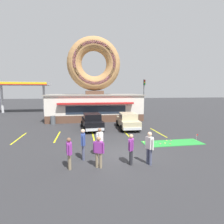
{
  "coord_description": "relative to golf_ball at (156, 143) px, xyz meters",
  "views": [
    {
      "loc": [
        -2.23,
        -9.92,
        3.85
      ],
      "look_at": [
        0.27,
        5.0,
        2.0
      ],
      "focal_mm": 28.0,
      "sensor_mm": 36.0,
      "label": 1
    }
  ],
  "objects": [
    {
      "name": "parking_stripe_centre",
      "position": [
        -1.44,
        3.2,
        -0.05
      ],
      "size": [
        0.12,
        3.6,
        0.01
      ],
      "primitive_type": "cube",
      "color": "yellow",
      "rests_on": "ground"
    },
    {
      "name": "car_black",
      "position": [
        -4.39,
        5.64,
        0.82
      ],
      "size": [
        2.22,
        4.67,
        1.6
      ],
      "color": "black",
      "rests_on": "ground"
    },
    {
      "name": "donut_shop_building",
      "position": [
        -3.68,
        12.14,
        3.69
      ],
      "size": [
        12.3,
        6.75,
        10.96
      ],
      "color": "brown",
      "rests_on": "ground"
    },
    {
      "name": "traffic_light_pole",
      "position": [
        5.09,
        16.95,
        3.66
      ],
      "size": [
        0.28,
        0.47,
        5.8
      ],
      "color": "#595B60",
      "rests_on": "ground"
    },
    {
      "name": "mini_donut_mid_right",
      "position": [
        1.05,
        0.46,
        -0.0
      ],
      "size": [
        0.13,
        0.13,
        0.04
      ],
      "primitive_type": "torus",
      "color": "#E5C666",
      "rests_on": "putting_mat"
    },
    {
      "name": "gas_station_canopy",
      "position": [
        -15.66,
        21.45,
        4.81
      ],
      "size": [
        9.0,
        4.46,
        5.3
      ],
      "color": "silver",
      "rests_on": "ground"
    },
    {
      "name": "mini_donut_near_right",
      "position": [
        0.2,
        -0.25,
        -0.0
      ],
      "size": [
        0.13,
        0.13,
        0.04
      ],
      "primitive_type": "torus",
      "color": "#D8667F",
      "rests_on": "putting_mat"
    },
    {
      "name": "ground_plane",
      "position": [
        -3.02,
        -1.8,
        -0.05
      ],
      "size": [
        160.0,
        160.0,
        0.0
      ],
      "primitive_type": "plane",
      "color": "#2D2D30"
    },
    {
      "name": "putting_flag_pin",
      "position": [
        3.22,
        -0.08,
        0.39
      ],
      "size": [
        0.13,
        0.01,
        0.55
      ],
      "color": "silver",
      "rests_on": "putting_mat"
    },
    {
      "name": "parking_stripe_far_left",
      "position": [
        -10.44,
        3.2,
        -0.05
      ],
      "size": [
        0.12,
        3.6,
        0.01
      ],
      "primitive_type": "cube",
      "color": "yellow",
      "rests_on": "ground"
    },
    {
      "name": "pedestrian_leather_jacket_man",
      "position": [
        -5.29,
        -2.15,
        0.92
      ],
      "size": [
        0.25,
        0.6,
        1.75
      ],
      "color": "#474C66",
      "rests_on": "ground"
    },
    {
      "name": "pedestrian_hooded_kid",
      "position": [
        -2.82,
        -3.22,
        0.84
      ],
      "size": [
        0.37,
        0.55,
        1.61
      ],
      "color": "#232328",
      "rests_on": "ground"
    },
    {
      "name": "golf_ball",
      "position": [
        0.0,
        0.0,
        0.0
      ],
      "size": [
        0.04,
        0.04,
        0.04
      ],
      "primitive_type": "sphere",
      "color": "white",
      "rests_on": "putting_mat"
    },
    {
      "name": "mini_donut_near_left",
      "position": [
        0.88,
        -0.39,
        -0.0
      ],
      "size": [
        0.13,
        0.13,
        0.04
      ],
      "primitive_type": "torus",
      "color": "#A5724C",
      "rests_on": "putting_mat"
    },
    {
      "name": "pedestrian_blue_sweater_man",
      "position": [
        -4.32,
        -1.7,
        0.87
      ],
      "size": [
        0.44,
        0.45,
        1.67
      ],
      "color": "slate",
      "rests_on": "ground"
    },
    {
      "name": "mini_donut_mid_left",
      "position": [
        1.37,
        0.41,
        -0.0
      ],
      "size": [
        0.13,
        0.13,
        0.04
      ],
      "primitive_type": "torus",
      "color": "#D8667F",
      "rests_on": "putting_mat"
    },
    {
      "name": "pedestrian_crossing_woman",
      "position": [
        -4.52,
        -3.35,
        0.83
      ],
      "size": [
        0.54,
        0.39,
        1.59
      ],
      "color": "#7F7056",
      "rests_on": "ground"
    },
    {
      "name": "mini_donut_mid_centre",
      "position": [
        -0.83,
        0.39,
        -0.0
      ],
      "size": [
        0.13,
        0.13,
        0.04
      ],
      "primitive_type": "torus",
      "color": "#E5C666",
      "rests_on": "putting_mat"
    },
    {
      "name": "putting_mat",
      "position": [
        1.24,
        -0.1,
        -0.04
      ],
      "size": [
        4.39,
        1.5,
        0.03
      ],
      "primitive_type": "cube",
      "color": "green",
      "rests_on": "ground"
    },
    {
      "name": "parking_stripe_mid_right",
      "position": [
        1.56,
        3.2,
        -0.05
      ],
      "size": [
        0.12,
        3.6,
        0.01
      ],
      "primitive_type": "cube",
      "color": "yellow",
      "rests_on": "ground"
    },
    {
      "name": "pedestrian_beanie_man",
      "position": [
        -1.89,
        -3.39,
        0.92
      ],
      "size": [
        0.36,
        0.56,
        1.74
      ],
      "color": "#474C66",
      "rests_on": "ground"
    },
    {
      "name": "parking_stripe_mid_left",
      "position": [
        -4.44,
        3.2,
        -0.05
      ],
      "size": [
        0.12,
        3.6,
        0.01
      ],
      "primitive_type": "cube",
      "color": "yellow",
      "rests_on": "ground"
    },
    {
      "name": "pedestrian_clipboard_woman",
      "position": [
        -5.97,
        -3.24,
        0.82
      ],
      "size": [
        0.31,
        0.59,
        1.58
      ],
      "color": "#7F7056",
      "rests_on": "ground"
    },
    {
      "name": "car_champagne",
      "position": [
        -0.75,
        5.39,
        0.82
      ],
      "size": [
        2.18,
        4.65,
        1.6
      ],
      "color": "#BCAD89",
      "rests_on": "ground"
    },
    {
      "name": "mini_donut_far_left",
      "position": [
        0.6,
        -0.18,
        -0.0
      ],
      "size": [
        0.13,
        0.13,
        0.04
      ],
      "primitive_type": "torus",
      "color": "#E5C666",
      "rests_on": "putting_mat"
    },
    {
      "name": "trash_bin",
      "position": [
        -8.68,
        8.82,
        0.45
      ],
      "size": [
        0.57,
        0.57,
        0.97
      ],
      "color": "#51565B",
      "rests_on": "ground"
    },
    {
      "name": "parking_stripe_left",
      "position": [
        -7.44,
        3.2,
        -0.05
      ],
      "size": [
        0.12,
        3.6,
        0.01
      ],
      "primitive_type": "cube",
      "color": "yellow",
      "rests_on": "ground"
    }
  ]
}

